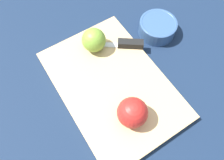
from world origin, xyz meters
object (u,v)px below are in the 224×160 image
at_px(apple_half_left, 134,112).
at_px(knife, 128,44).
at_px(apple_half_right, 94,40).
at_px(bowl, 158,27).

xyz_separation_m(apple_half_left, knife, (0.21, -0.10, -0.03)).
height_order(apple_half_left, knife, apple_half_left).
height_order(apple_half_left, apple_half_right, apple_half_left).
relative_size(apple_half_left, knife, 0.50).
bearing_deg(knife, apple_half_left, 94.46).
bearing_deg(knife, apple_half_right, 5.78).
bearing_deg(apple_half_left, apple_half_right, -88.45).
bearing_deg(bowl, apple_half_right, 83.51).
distance_m(apple_half_right, knife, 0.11).
bearing_deg(apple_half_right, bowl, -73.77).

